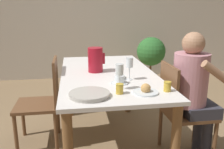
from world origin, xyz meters
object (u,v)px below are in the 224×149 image
wine_glass_juice (119,71)px  teacup_near_person (120,80)px  wine_glass_water (129,64)px  chair_person_side (180,109)px  bread_plate (146,90)px  jam_jar_amber (119,88)px  potted_plant (151,54)px  serving_tray (89,94)px  red_pitcher (95,60)px  jam_jar_red (167,86)px  person_seated (194,87)px  chair_opposite (44,100)px

wine_glass_juice → teacup_near_person: size_ratio=1.39×
wine_glass_water → wine_glass_juice: size_ratio=0.97×
teacup_near_person → chair_person_side: bearing=6.2°
bread_plate → chair_person_side: bearing=37.0°
jam_jar_amber → bread_plate: bearing=-4.6°
jam_jar_amber → potted_plant: 2.80m
wine_glass_water → serving_tray: (-0.37, -0.37, -0.13)m
teacup_near_person → serving_tray: teacup_near_person is taller
red_pitcher → jam_jar_amber: (0.11, -0.67, -0.08)m
jam_jar_amber → jam_jar_red: 0.36m
person_seated → red_pitcher: 0.93m
bread_plate → potted_plant: 2.75m
chair_opposite → person_seated: person_seated is taller
chair_person_side → teacup_near_person: bearing=-83.8°
chair_person_side → potted_plant: (0.43, 2.27, 0.09)m
bread_plate → teacup_near_person: bearing=118.3°
bread_plate → jam_jar_red: bearing=4.3°
red_pitcher → serving_tray: (-0.11, -0.69, -0.10)m
serving_tray → chair_person_side: bearing=21.7°
person_seated → serving_tray: person_seated is taller
jam_jar_red → red_pitcher: bearing=125.2°
person_seated → potted_plant: person_seated is taller
wine_glass_juice → wine_glass_water: bearing=61.8°
person_seated → bread_plate: (-0.52, -0.29, 0.09)m
person_seated → wine_glass_water: size_ratio=6.02×
person_seated → potted_plant: (0.35, 2.31, -0.13)m
red_pitcher → bread_plate: (0.30, -0.68, -0.10)m
wine_glass_juice → jam_jar_amber: wine_glass_juice is taller
person_seated → potted_plant: bearing=171.4°
chair_opposite → serving_tray: bearing=-151.8°
wine_glass_water → serving_tray: size_ratio=0.67×
red_pitcher → wine_glass_juice: bearing=-77.3°
chair_person_side → red_pitcher: red_pitcher is taller
chair_person_side → red_pitcher: bearing=-115.6°
teacup_near_person → serving_tray: 0.38m
serving_tray → chair_opposite: bearing=118.2°
jam_jar_amber → potted_plant: size_ratio=0.09×
person_seated → chair_person_side: bearing=-115.6°
chair_person_side → chair_opposite: 1.32m
chair_person_side → teacup_near_person: (-0.58, -0.06, 0.32)m
chair_opposite → teacup_near_person: bearing=-125.7°
jam_jar_red → chair_opposite: bearing=143.2°
serving_tray → bread_plate: bearing=1.1°
wine_glass_water → wine_glass_juice: 0.28m
teacup_near_person → bread_plate: (0.14, -0.27, -0.01)m
red_pitcher → bread_plate: red_pitcher is taller
potted_plant → serving_tray: bearing=-116.2°
serving_tray → teacup_near_person: bearing=45.7°
teacup_near_person → potted_plant: size_ratio=0.17×
red_pitcher → teacup_near_person: (0.16, -0.42, -0.09)m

